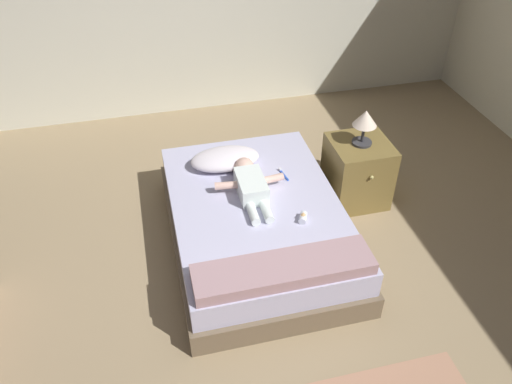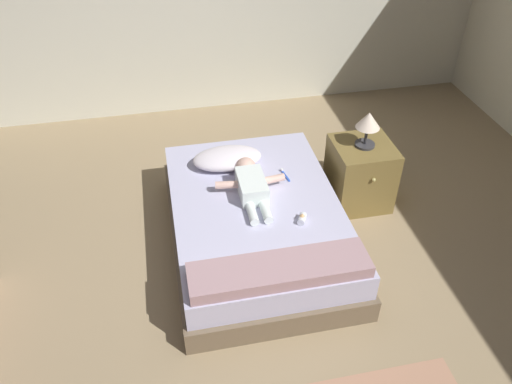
{
  "view_description": "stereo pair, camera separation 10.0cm",
  "coord_description": "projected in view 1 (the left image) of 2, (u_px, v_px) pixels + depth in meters",
  "views": [
    {
      "loc": [
        -0.54,
        -1.96,
        2.7
      ],
      "look_at": [
        0.13,
        0.76,
        0.48
      ],
      "focal_mm": 35.51,
      "sensor_mm": 36.0,
      "label": 1
    },
    {
      "loc": [
        -0.44,
        -1.98,
        2.7
      ],
      "look_at": [
        0.13,
        0.76,
        0.48
      ],
      "focal_mm": 35.51,
      "sensor_mm": 36.0,
      "label": 2
    }
  ],
  "objects": [
    {
      "name": "lamp",
      "position": [
        365.0,
        121.0,
        3.82
      ],
      "size": [
        0.19,
        0.19,
        0.29
      ],
      "color": "#333338",
      "rests_on": "nightstand"
    },
    {
      "name": "pillow",
      "position": [
        226.0,
        159.0,
        3.95
      ],
      "size": [
        0.54,
        0.31,
        0.14
      ],
      "color": "white",
      "rests_on": "bed"
    },
    {
      "name": "toothbrush",
      "position": [
        283.0,
        174.0,
        3.89
      ],
      "size": [
        0.04,
        0.15,
        0.02
      ],
      "color": "blue",
      "rests_on": "bed"
    },
    {
      "name": "nightstand",
      "position": [
        357.0,
        172.0,
        4.12
      ],
      "size": [
        0.46,
        0.49,
        0.55
      ],
      "color": "olive",
      "rests_on": "ground_plane"
    },
    {
      "name": "blanket",
      "position": [
        284.0,
        269.0,
        3.07
      ],
      "size": [
        1.12,
        0.28,
        0.09
      ],
      "color": "#AC878C",
      "rests_on": "bed"
    },
    {
      "name": "baby",
      "position": [
        250.0,
        184.0,
        3.7
      ],
      "size": [
        0.52,
        0.66,
        0.15
      ],
      "color": "white",
      "rests_on": "bed"
    },
    {
      "name": "ground_plane",
      "position": [
        265.0,
        325.0,
        3.27
      ],
      "size": [
        8.0,
        8.0,
        0.0
      ],
      "primitive_type": "plane",
      "color": "#9C8561"
    },
    {
      "name": "bed",
      "position": [
        256.0,
        223.0,
        3.76
      ],
      "size": [
        1.24,
        1.79,
        0.38
      ],
      "color": "brown",
      "rests_on": "ground_plane"
    },
    {
      "name": "baby_bottle",
      "position": [
        303.0,
        217.0,
        3.47
      ],
      "size": [
        0.09,
        0.11,
        0.07
      ],
      "color": "white",
      "rests_on": "bed"
    }
  ]
}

